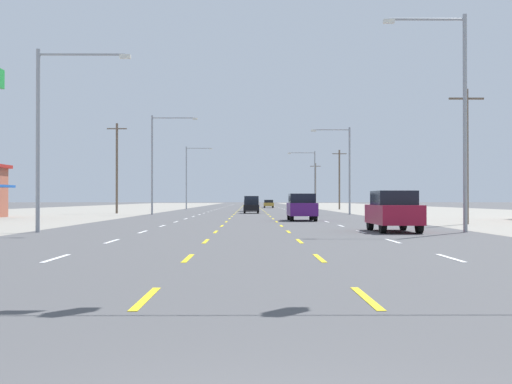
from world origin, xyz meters
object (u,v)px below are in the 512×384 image
at_px(suv_inner_right_near, 302,207).
at_px(streetlight_right_row_1, 345,164).
at_px(suv_center_turn_midfar, 251,203).
at_px(streetlight_right_row_2, 312,175).
at_px(sedan_inner_right_far, 269,204).
at_px(streetlight_left_row_0, 49,124).
at_px(streetlight_left_row_2, 189,173).
at_px(suv_far_right_nearest, 393,211).
at_px(streetlight_right_row_0, 457,107).
at_px(hatchback_center_turn_mid, 251,206).
at_px(streetlight_left_row_1, 157,157).

height_order(suv_inner_right_near, streetlight_right_row_1, streetlight_right_row_1).
distance_m(suv_center_turn_midfar, streetlight_right_row_2, 22.47).
xyz_separation_m(suv_center_turn_midfar, streetlight_right_row_1, (9.63, -18.74, 4.21)).
xyz_separation_m(streetlight_right_row_1, streetlight_right_row_2, (-0.05, 38.59, 0.14)).
bearing_deg(suv_center_turn_midfar, sedan_inner_right_far, 85.09).
relative_size(streetlight_left_row_0, streetlight_left_row_2, 0.88).
height_order(streetlight_right_row_1, streetlight_right_row_2, streetlight_right_row_2).
bearing_deg(suv_far_right_nearest, streetlight_right_row_0, -11.17).
distance_m(suv_far_right_nearest, streetlight_right_row_2, 76.78).
bearing_deg(suv_inner_right_near, streetlight_right_row_2, 84.23).
height_order(streetlight_left_row_2, streetlight_right_row_2, streetlight_left_row_2).
xyz_separation_m(hatchback_center_turn_mid, suv_center_turn_midfar, (0.04, 12.64, 0.24)).
relative_size(hatchback_center_turn_mid, streetlight_left_row_1, 0.38).
bearing_deg(streetlight_left_row_1, sedan_inner_right_far, 77.04).
height_order(streetlight_right_row_0, streetlight_right_row_1, streetlight_right_row_0).
relative_size(suv_far_right_nearest, sedan_inner_right_far, 1.09).
bearing_deg(streetlight_right_row_1, suv_inner_right_near, -106.33).
distance_m(hatchback_center_turn_mid, streetlight_right_row_0, 46.03).
bearing_deg(streetlight_left_row_2, streetlight_right_row_2, 0.00).
relative_size(hatchback_center_turn_mid, streetlight_right_row_1, 0.43).
relative_size(suv_far_right_nearest, streetlight_right_row_2, 0.53).
distance_m(sedan_inner_right_far, streetlight_left_row_1, 58.04).
bearing_deg(suv_far_right_nearest, suv_center_turn_midfar, 96.78).
distance_m(streetlight_left_row_1, streetlight_right_row_1, 19.38).
relative_size(suv_far_right_nearest, streetlight_left_row_1, 0.48).
relative_size(suv_center_turn_midfar, streetlight_right_row_1, 0.55).
relative_size(sedan_inner_right_far, streetlight_right_row_2, 0.49).
height_order(hatchback_center_turn_mid, streetlight_left_row_1, streetlight_left_row_1).
distance_m(streetlight_left_row_0, streetlight_right_row_2, 79.56).
bearing_deg(suv_far_right_nearest, sedan_inner_right_far, 92.14).
bearing_deg(streetlight_left_row_2, streetlight_left_row_1, -89.89).
bearing_deg(sedan_inner_right_far, streetlight_left_row_2, -126.31).
relative_size(suv_far_right_nearest, suv_center_turn_midfar, 1.00).
relative_size(suv_far_right_nearest, suv_inner_right_near, 1.00).
height_order(suv_far_right_nearest, streetlight_left_row_1, streetlight_left_row_1).
bearing_deg(hatchback_center_turn_mid, streetlight_left_row_0, -102.22).
xyz_separation_m(suv_far_right_nearest, streetlight_left_row_2, (-16.57, 76.61, 4.70)).
bearing_deg(streetlight_left_row_2, suv_inner_right_near, -77.21).
height_order(suv_inner_right_near, hatchback_center_turn_mid, suv_inner_right_near).
distance_m(sedan_inner_right_far, streetlight_left_row_0, 95.91).
xyz_separation_m(suv_inner_right_near, streetlight_left_row_2, (-13.42, 59.13, 4.70)).
height_order(suv_far_right_nearest, streetlight_left_row_2, streetlight_left_row_2).
distance_m(hatchback_center_turn_mid, streetlight_left_row_1, 12.56).
xyz_separation_m(sedan_inner_right_far, streetlight_right_row_0, (6.46, -94.93, 5.21)).
bearing_deg(streetlight_right_row_2, sedan_inner_right_far, 109.69).
xyz_separation_m(streetlight_left_row_1, streetlight_left_row_2, (-0.07, 38.59, -0.22)).
bearing_deg(streetlight_right_row_2, streetlight_left_row_2, -180.00).
bearing_deg(streetlight_left_row_0, streetlight_left_row_2, 90.07).
bearing_deg(hatchback_center_turn_mid, streetlight_right_row_0, -77.72).
bearing_deg(streetlight_right_row_1, streetlight_right_row_2, 90.07).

